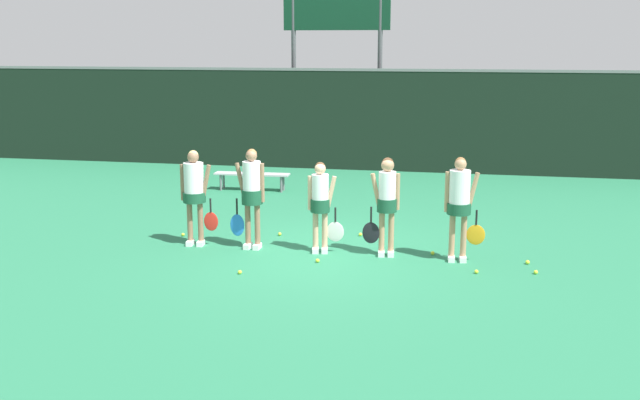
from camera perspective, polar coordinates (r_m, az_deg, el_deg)
ground_plane at (r=13.32m, az=0.08°, el=-3.97°), size 140.00×140.00×0.00m
fence_windscreen at (r=21.57m, az=4.74°, el=6.11°), size 60.00×0.08×2.93m
scoreboard at (r=22.89m, az=1.26°, el=13.73°), size 3.22×0.15×5.69m
bench_courtside at (r=18.81m, az=-5.21°, el=1.87°), size 1.91×0.43×0.44m
player_0 at (r=13.72m, az=-9.55°, el=0.84°), size 0.68×0.41×1.75m
player_1 at (r=13.36m, az=-5.23°, el=0.75°), size 0.65×0.38×1.81m
player_2 at (r=13.09m, az=0.05°, el=-0.04°), size 0.64×0.34×1.61m
player_3 at (r=12.91m, az=5.10°, el=0.14°), size 0.63×0.34×1.73m
player_4 at (r=12.75m, az=10.59°, el=0.02°), size 0.70×0.41×1.78m
tennis_ball_0 at (r=14.43m, az=-3.08°, el=-2.60°), size 0.06×0.06×0.06m
tennis_ball_1 at (r=13.28m, az=8.58°, el=-4.02°), size 0.07×0.07×0.07m
tennis_ball_2 at (r=14.61m, az=-10.40°, el=-2.60°), size 0.06×0.06×0.06m
tennis_ball_3 at (r=12.55m, az=16.12°, el=-5.30°), size 0.07×0.07×0.07m
tennis_ball_4 at (r=12.35m, az=11.83°, el=-5.36°), size 0.07×0.07×0.07m
tennis_ball_5 at (r=12.68m, az=-0.19°, el=-4.64°), size 0.07×0.07×0.07m
tennis_ball_6 at (r=14.39m, az=3.10°, el=-2.63°), size 0.07×0.07×0.07m
tennis_ball_7 at (r=12.13m, az=-6.13°, el=-5.49°), size 0.06×0.06×0.06m
tennis_ball_8 at (r=13.06m, az=15.53°, el=-4.59°), size 0.07×0.07×0.07m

